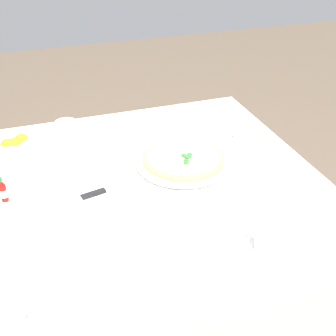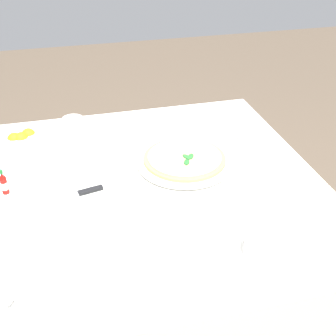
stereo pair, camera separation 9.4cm
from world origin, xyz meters
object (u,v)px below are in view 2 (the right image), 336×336
(pizza, at_px, (185,158))
(citrus_bowl, at_px, (22,141))
(hot_sauce_bottle, at_px, (4,184))
(water_glass_near_right, at_px, (57,235))
(coffee_cup_right_edge, at_px, (73,127))
(dinner_knife, at_px, (74,195))
(pepper_shaker, at_px, (14,183))
(coffee_cup_near_left, at_px, (259,248))
(pizza_plate, at_px, (184,162))
(menu_card, at_px, (250,132))
(coffee_cup_center_back, at_px, (20,283))
(napkin_folded, at_px, (75,199))

(pizza, xyz_separation_m, citrus_bowl, (0.53, -0.25, 0.00))
(hot_sauce_bottle, bearing_deg, water_glass_near_right, 116.31)
(coffee_cup_right_edge, relative_size, dinner_knife, 0.68)
(pepper_shaker, bearing_deg, hot_sauce_bottle, 19.65)
(hot_sauce_bottle, bearing_deg, coffee_cup_near_left, 145.12)
(pizza_plate, xyz_separation_m, menu_card, (-0.28, -0.11, 0.02))
(pizza_plate, distance_m, coffee_cup_near_left, 0.47)
(coffee_cup_center_back, xyz_separation_m, water_glass_near_right, (-0.09, -0.12, 0.03))
(coffee_cup_near_left, height_order, hot_sauce_bottle, hot_sauce_bottle)
(water_glass_near_right, bearing_deg, coffee_cup_near_left, 163.47)
(napkin_folded, relative_size, pepper_shaker, 4.24)
(pizza_plate, height_order, citrus_bowl, citrus_bowl)
(dinner_knife, bearing_deg, coffee_cup_right_edge, -105.61)
(pizza, bearing_deg, dinner_knife, 17.64)
(dinner_knife, distance_m, citrus_bowl, 0.40)
(coffee_cup_near_left, relative_size, water_glass_near_right, 1.09)
(menu_card, bearing_deg, coffee_cup_near_left, 63.02)
(pizza, bearing_deg, citrus_bowl, -25.39)
(pizza_plate, distance_m, pepper_shaker, 0.54)
(hot_sauce_bottle, bearing_deg, pepper_shaker, -160.35)
(citrus_bowl, relative_size, hot_sauce_bottle, 1.81)
(pizza, distance_m, hot_sauce_bottle, 0.57)
(pizza_plate, height_order, coffee_cup_right_edge, coffee_cup_right_edge)
(menu_card, bearing_deg, hot_sauce_bottle, 3.08)
(coffee_cup_center_back, distance_m, menu_card, 0.96)
(hot_sauce_bottle, relative_size, pepper_shaker, 1.48)
(pizza_plate, bearing_deg, napkin_folded, 17.72)
(pizza, distance_m, dinner_knife, 0.39)
(citrus_bowl, bearing_deg, water_glass_near_right, 100.28)
(coffee_cup_right_edge, relative_size, menu_card, 1.47)
(water_glass_near_right, bearing_deg, coffee_cup_right_edge, -97.48)
(coffee_cup_near_left, bearing_deg, menu_card, -111.42)
(citrus_bowl, xyz_separation_m, menu_card, (-0.81, 0.14, 0.00))
(pepper_shaker, bearing_deg, pizza, -178.62)
(pizza, height_order, water_glass_near_right, water_glass_near_right)
(hot_sauce_bottle, height_order, menu_card, hot_sauce_bottle)
(coffee_cup_near_left, xyz_separation_m, hot_sauce_bottle, (0.63, -0.44, 0.01))
(pizza, xyz_separation_m, napkin_folded, (0.37, 0.12, -0.01))
(coffee_cup_center_back, height_order, napkin_folded, coffee_cup_center_back)
(dinner_knife, relative_size, citrus_bowl, 1.30)
(coffee_cup_center_back, distance_m, water_glass_near_right, 0.15)
(pepper_shaker, bearing_deg, napkin_folded, 148.96)
(coffee_cup_near_left, height_order, citrus_bowl, citrus_bowl)
(coffee_cup_right_edge, xyz_separation_m, coffee_cup_center_back, (0.17, 0.74, -0.01))
(coffee_cup_near_left, xyz_separation_m, coffee_cup_center_back, (0.57, -0.03, 0.00))
(coffee_cup_center_back, bearing_deg, coffee_cup_near_left, 177.32)
(citrus_bowl, bearing_deg, napkin_folded, 113.35)
(pizza_plate, bearing_deg, pizza, 106.35)
(menu_card, bearing_deg, napkin_folded, 13.45)
(napkin_folded, xyz_separation_m, dinner_knife, (0.00, 0.00, 0.01))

